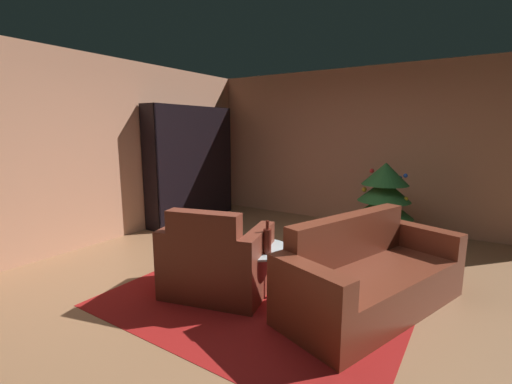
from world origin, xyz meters
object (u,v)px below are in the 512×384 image
(decorated_tree, at_px, (384,203))
(bookshelf_unit, at_px, (195,164))
(armchair_red, at_px, (216,263))
(coffee_table, at_px, (257,253))
(book_stack_on_table, at_px, (254,245))
(bottle_on_table, at_px, (267,241))
(couch_red, at_px, (369,278))

(decorated_tree, bearing_deg, bookshelf_unit, -172.55)
(armchair_red, bearing_deg, coffee_table, 34.56)
(coffee_table, bearing_deg, book_stack_on_table, -113.74)
(armchair_red, xyz_separation_m, bottle_on_table, (0.51, 0.15, 0.28))
(bookshelf_unit, distance_m, armchair_red, 3.19)
(book_stack_on_table, bearing_deg, armchair_red, -148.28)
(book_stack_on_table, bearing_deg, coffee_table, 66.26)
(decorated_tree, bearing_deg, book_stack_on_table, -105.69)
(armchair_red, bearing_deg, bookshelf_unit, 135.93)
(book_stack_on_table, distance_m, decorated_tree, 2.48)
(bookshelf_unit, relative_size, bottle_on_table, 6.33)
(couch_red, relative_size, decorated_tree, 1.75)
(decorated_tree, bearing_deg, armchair_red, -111.07)
(book_stack_on_table, xyz_separation_m, bottle_on_table, (0.18, -0.05, 0.09))
(coffee_table, distance_m, decorated_tree, 2.45)
(couch_red, height_order, bottle_on_table, couch_red)
(couch_red, bearing_deg, armchair_red, -157.67)
(couch_red, relative_size, book_stack_on_table, 9.95)
(armchair_red, distance_m, bottle_on_table, 0.60)
(couch_red, distance_m, bottle_on_table, 1.01)
(bookshelf_unit, bearing_deg, book_stack_on_table, -37.44)
(bottle_on_table, bearing_deg, armchair_red, -163.07)
(bottle_on_table, bearing_deg, coffee_table, 153.54)
(bottle_on_table, xyz_separation_m, decorated_tree, (0.49, 2.44, -0.01))
(coffee_table, bearing_deg, bottle_on_table, -26.46)
(book_stack_on_table, bearing_deg, bookshelf_unit, 142.56)
(couch_red, bearing_deg, bookshelf_unit, 156.01)
(bookshelf_unit, relative_size, coffee_table, 3.05)
(couch_red, distance_m, book_stack_on_table, 1.13)
(armchair_red, xyz_separation_m, coffee_table, (0.34, 0.24, 0.11))
(couch_red, relative_size, coffee_table, 3.08)
(armchair_red, xyz_separation_m, couch_red, (1.37, 0.56, -0.04))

